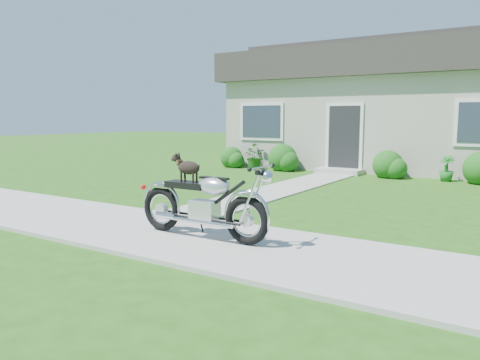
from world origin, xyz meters
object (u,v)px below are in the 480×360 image
at_px(house, 417,105).
at_px(potted_plant_left, 253,156).
at_px(potted_plant_right, 446,169).
at_px(motorcycle_with_dog, 204,202).

xyz_separation_m(house, potted_plant_left, (-4.58, -3.44, -1.73)).
distance_m(potted_plant_right, motorcycle_with_dog, 8.75).
xyz_separation_m(house, potted_plant_right, (1.59, -3.44, -1.81)).
bearing_deg(motorcycle_with_dog, house, 88.45).
relative_size(house, potted_plant_right, 17.97).
height_order(house, motorcycle_with_dog, house).
distance_m(house, potted_plant_right, 4.20).
height_order(potted_plant_left, motorcycle_with_dog, motorcycle_with_dog).
height_order(potted_plant_left, potted_plant_right, potted_plant_left).
relative_size(potted_plant_left, motorcycle_with_dog, 0.38).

